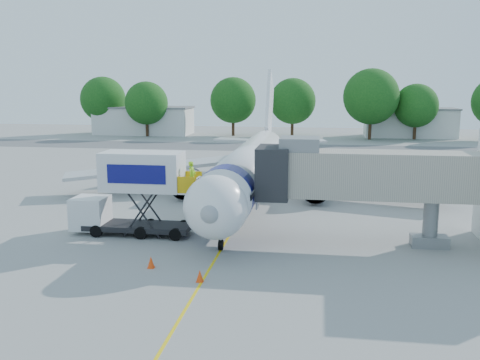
# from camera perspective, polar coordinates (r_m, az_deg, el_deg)

# --- Properties ---
(ground) EXTENTS (160.00, 160.00, 0.00)m
(ground) POSITION_cam_1_polar(r_m,az_deg,el_deg) (41.41, 0.34, -3.47)
(ground) COLOR #959593
(ground) RESTS_ON ground
(guidance_line) EXTENTS (0.15, 70.00, 0.01)m
(guidance_line) POSITION_cam_1_polar(r_m,az_deg,el_deg) (41.41, 0.34, -3.47)
(guidance_line) COLOR yellow
(guidance_line) RESTS_ON ground
(taxiway_strip) EXTENTS (120.00, 10.00, 0.01)m
(taxiway_strip) POSITION_cam_1_polar(r_m,az_deg,el_deg) (82.60, 4.48, 3.47)
(taxiway_strip) COLOR #59595B
(taxiway_strip) RESTS_ON ground
(aircraft) EXTENTS (34.17, 37.73, 11.35)m
(aircraft) POSITION_cam_1_polar(r_m,az_deg,el_deg) (44.83, 1.09, 1.44)
(aircraft) COLOR silver
(aircraft) RESTS_ON ground
(jet_bridge) EXTENTS (13.90, 3.20, 6.60)m
(jet_bridge) POSITION_cam_1_polar(r_m,az_deg,el_deg) (33.35, 12.33, 0.51)
(jet_bridge) COLOR #A8A290
(jet_bridge) RESTS_ON ground
(catering_hiloader) EXTENTS (8.50, 2.44, 5.50)m
(catering_hiloader) POSITION_cam_1_polar(r_m,az_deg,el_deg) (35.63, -11.30, -1.41)
(catering_hiloader) COLOR black
(catering_hiloader) RESTS_ON ground
(ground_tug) EXTENTS (3.62, 2.86, 1.29)m
(ground_tug) POSITION_cam_1_polar(r_m,az_deg,el_deg) (23.01, -1.69, -13.32)
(ground_tug) COLOR silver
(ground_tug) RESTS_ON ground
(safety_cone_a) EXTENTS (0.39, 0.39, 0.62)m
(safety_cone_a) POSITION_cam_1_polar(r_m,az_deg,el_deg) (27.44, -4.31, -10.18)
(safety_cone_a) COLOR #F1400C
(safety_cone_a) RESTS_ON ground
(safety_cone_b) EXTENTS (0.41, 0.41, 0.65)m
(safety_cone_b) POSITION_cam_1_polar(r_m,az_deg,el_deg) (29.68, -9.48, -8.66)
(safety_cone_b) COLOR #F1400C
(safety_cone_b) RESTS_ON ground
(outbuilding_left) EXTENTS (18.40, 8.40, 5.30)m
(outbuilding_left) POSITION_cam_1_polar(r_m,az_deg,el_deg) (105.58, -10.21, 6.29)
(outbuilding_left) COLOR silver
(outbuilding_left) RESTS_ON ground
(outbuilding_right) EXTENTS (16.40, 7.40, 5.30)m
(outbuilding_right) POSITION_cam_1_polar(r_m,az_deg,el_deg) (103.36, 17.63, 5.89)
(outbuilding_right) COLOR silver
(outbuilding_right) RESTS_ON ground
(tree_a) EXTENTS (8.62, 8.62, 11.00)m
(tree_a) POSITION_cam_1_polar(r_m,az_deg,el_deg) (107.30, -14.40, 8.34)
(tree_a) COLOR #382314
(tree_a) RESTS_ON ground
(tree_b) EXTENTS (7.91, 7.91, 10.08)m
(tree_b) POSITION_cam_1_polar(r_m,az_deg,el_deg) (100.79, -9.96, 8.08)
(tree_b) COLOR #382314
(tree_b) RESTS_ON ground
(tree_c) EXTENTS (8.53, 8.53, 10.87)m
(tree_c) POSITION_cam_1_polar(r_m,az_deg,el_deg) (100.39, -0.74, 8.50)
(tree_c) COLOR #382314
(tree_c) RESTS_ON ground
(tree_d) EXTENTS (8.39, 8.39, 10.69)m
(tree_d) POSITION_cam_1_polar(r_m,az_deg,el_deg) (99.23, 5.64, 8.37)
(tree_d) COLOR #382314
(tree_d) RESTS_ON ground
(tree_e) EXTENTS (9.65, 9.65, 12.30)m
(tree_e) POSITION_cam_1_polar(r_m,az_deg,el_deg) (96.30, 13.82, 8.64)
(tree_e) COLOR #382314
(tree_e) RESTS_ON ground
(tree_f) EXTENTS (7.61, 7.61, 9.70)m
(tree_f) POSITION_cam_1_polar(r_m,az_deg,el_deg) (98.92, 18.27, 7.54)
(tree_f) COLOR #382314
(tree_f) RESTS_ON ground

